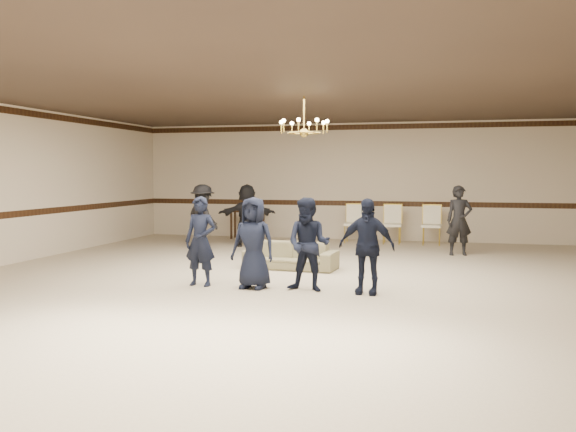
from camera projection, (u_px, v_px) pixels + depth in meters
The scene contains 16 objects.
room at pixel (290, 187), 10.01m from camera, with size 12.01×14.01×3.21m.
chair_rail at pixel (353, 203), 16.80m from camera, with size 12.00×0.02×0.14m, color black.
crown_molding at pixel (353, 127), 16.65m from camera, with size 12.00×0.02×0.14m, color black.
chandelier at pixel (304, 115), 10.88m from camera, with size 0.94×0.94×0.89m, color gold, non-canonical shape.
boy_a at pixel (201, 241), 9.93m from camera, with size 0.53×0.35×1.46m, color black.
boy_b at pixel (253, 243), 9.71m from camera, with size 0.71×0.46×1.46m, color black.
boy_c at pixel (309, 244), 9.48m from camera, with size 0.71×0.55×1.46m, color black.
boy_d at pixel (367, 246), 9.26m from camera, with size 0.85×0.36×1.46m, color black.
settee at pixel (291, 256), 11.70m from camera, with size 1.76×0.69×0.51m, color #6F684A.
adult_left at pixel (203, 217), 14.80m from camera, with size 1.01×0.58×1.56m, color black.
adult_mid at pixel (247, 215), 15.25m from camera, with size 1.45×0.46×1.56m, color black.
adult_right at pixel (459, 220), 13.60m from camera, with size 0.57×0.37×1.56m, color black.
banquet_chair_left at pixel (354, 224), 16.07m from camera, with size 0.49×0.49×1.00m, color #F4EDCD, non-canonical shape.
banquet_chair_mid at pixel (392, 224), 15.82m from camera, with size 0.49×0.49×1.00m, color #F4EDCD, non-canonical shape.
banquet_chair_right at pixel (432, 225), 15.57m from camera, with size 0.49×0.49×1.00m, color #F4EDCD, non-canonical shape.
console_table at pixel (248, 224), 17.01m from camera, with size 0.95×0.40×0.80m, color black.
Camera 1 is at (2.46, -9.71, 1.85)m, focal length 38.13 mm.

